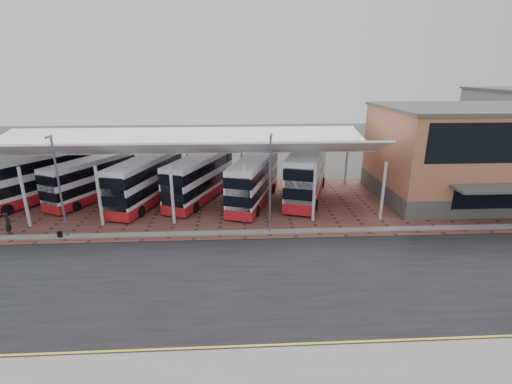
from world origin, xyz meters
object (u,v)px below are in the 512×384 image
bus_0 (35,178)px  bus_2 (146,181)px  bus_5 (307,173)px  pedestrian (8,224)px  terminal (472,153)px  bus_1 (92,179)px  bus_4 (254,181)px  bus_3 (200,178)px

bus_0 → bus_2: size_ratio=1.01×
bus_5 → pedestrian: 26.59m
terminal → bus_1: 38.19m
bus_4 → pedestrian: 20.87m
bus_0 → pedestrian: bus_0 is taller
bus_0 → bus_2: bus_0 is taller
bus_5 → pedestrian: bearing=-144.5°
bus_1 → bus_3: size_ratio=0.92×
bus_2 → bus_5: size_ratio=0.91×
bus_0 → pedestrian: 8.45m
terminal → bus_5: bearing=176.5°
bus_1 → bus_3: bus_3 is taller
bus_3 → bus_4: (5.32, -1.20, 0.02)m
bus_2 → bus_5: bus_5 is taller
terminal → bus_2: bearing=-179.9°
bus_4 → pedestrian: size_ratio=5.88×
bus_2 → bus_4: (10.43, -0.47, -0.02)m
bus_2 → bus_1: bearing=-177.5°
bus_3 → pedestrian: bus_3 is taller
bus_2 → bus_5: 15.97m
bus_2 → bus_0: bearing=-168.9°
bus_3 → terminal: bearing=20.7°
bus_5 → pedestrian: (-25.29, -8.08, -1.54)m
bus_3 → bus_4: bearing=9.4°
bus_1 → bus_5: bearing=26.1°
bus_1 → bus_0: bearing=-149.2°
bus_0 → bus_4: size_ratio=1.02×
bus_0 → bus_4: 21.59m
terminal → bus_0: 43.52m
bus_4 → bus_3: bearing=-175.1°
bus_0 → pedestrian: (1.75, -8.14, -1.45)m
bus_0 → bus_1: size_ratio=1.13×
bus_4 → bus_5: bus_5 is taller
terminal → pedestrian: terminal is taller
bus_3 → bus_5: (10.83, 0.35, 0.27)m
bus_5 → bus_3: bearing=-160.4°
terminal → pedestrian: 42.46m
bus_0 → bus_5: size_ratio=0.92×
bus_0 → bus_1: 5.39m
terminal → bus_5: (-16.41, 1.00, -2.12)m
terminal → bus_3: (-27.25, 0.65, -2.39)m
bus_2 → bus_3: bearing=25.0°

